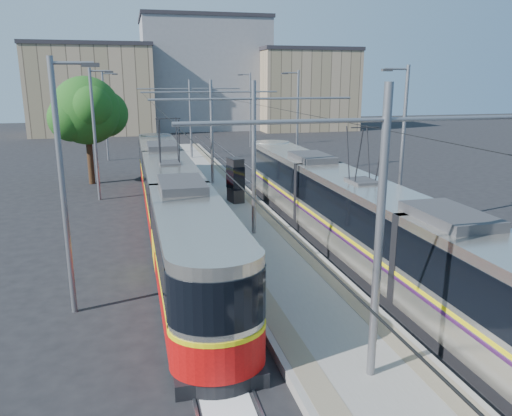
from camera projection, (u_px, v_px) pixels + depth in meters
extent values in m
plane|color=black|center=(313.00, 313.00, 16.14)|extent=(160.00, 160.00, 0.00)
cube|color=gray|center=(220.00, 194.00, 32.06)|extent=(4.00, 50.00, 0.30)
cube|color=gray|center=(198.00, 193.00, 31.68)|extent=(0.70, 50.00, 0.01)
cube|color=gray|center=(242.00, 191.00, 32.37)|extent=(0.70, 50.00, 0.01)
cube|color=gray|center=(152.00, 200.00, 31.08)|extent=(0.07, 70.00, 0.03)
cube|color=gray|center=(175.00, 199.00, 31.42)|extent=(0.07, 70.00, 0.03)
cube|color=gray|center=(264.00, 194.00, 32.78)|extent=(0.07, 70.00, 0.03)
cube|color=gray|center=(285.00, 193.00, 33.12)|extent=(0.07, 70.00, 0.03)
cube|color=silver|center=(220.00, 382.00, 12.48)|extent=(1.20, 5.00, 0.01)
cube|color=black|center=(172.00, 224.00, 25.29)|extent=(2.30, 28.53, 0.40)
cube|color=#ADA99F|center=(171.00, 193.00, 24.88)|extent=(2.40, 26.93, 2.90)
cube|color=black|center=(171.00, 183.00, 24.75)|extent=(2.43, 26.93, 1.30)
cube|color=#D6C80B|center=(171.00, 200.00, 24.98)|extent=(2.43, 26.93, 0.12)
cube|color=#B30A0A|center=(172.00, 210.00, 25.10)|extent=(2.42, 26.93, 1.10)
cube|color=#2D2D30|center=(170.00, 161.00, 24.47)|extent=(1.68, 3.00, 0.30)
cube|color=black|center=(358.00, 254.00, 20.96)|extent=(2.30, 28.67, 0.40)
cube|color=beige|center=(360.00, 217.00, 20.54)|extent=(2.40, 27.07, 2.90)
cube|color=black|center=(361.00, 205.00, 20.42)|extent=(2.43, 27.07, 1.30)
cube|color=yellow|center=(360.00, 226.00, 20.64)|extent=(2.43, 27.07, 0.12)
cube|color=#3E154A|center=(360.00, 229.00, 20.68)|extent=(2.43, 27.07, 0.10)
cube|color=#2D2D30|center=(362.00, 178.00, 20.14)|extent=(1.68, 3.00, 0.30)
cylinder|color=slate|center=(379.00, 239.00, 11.43)|extent=(0.20, 0.20, 7.00)
cylinder|color=slate|center=(387.00, 120.00, 10.75)|extent=(9.20, 0.10, 0.10)
cylinder|color=slate|center=(254.00, 159.00, 22.70)|extent=(0.20, 0.20, 7.00)
cylinder|color=slate|center=(254.00, 99.00, 22.02)|extent=(9.20, 0.10, 0.10)
cylinder|color=slate|center=(212.00, 133.00, 33.96)|extent=(0.20, 0.20, 7.00)
cylinder|color=slate|center=(211.00, 92.00, 33.28)|extent=(9.20, 0.10, 0.10)
cylinder|color=slate|center=(191.00, 119.00, 45.23)|extent=(0.20, 0.20, 7.00)
cylinder|color=slate|center=(190.00, 89.00, 44.55)|extent=(9.20, 0.10, 0.10)
cylinder|color=black|center=(160.00, 110.00, 29.86)|extent=(0.02, 70.00, 0.02)
cylinder|color=black|center=(275.00, 108.00, 31.56)|extent=(0.02, 70.00, 0.02)
cylinder|color=slate|center=(63.00, 192.00, 15.25)|extent=(0.18, 0.18, 8.00)
cube|color=#2D2D30|center=(90.00, 65.00, 14.56)|extent=(0.50, 0.22, 0.12)
cylinder|color=slate|center=(95.00, 136.00, 30.27)|extent=(0.18, 0.18, 8.00)
cube|color=#2D2D30|center=(109.00, 72.00, 29.58)|extent=(0.50, 0.22, 0.12)
cylinder|color=slate|center=(105.00, 117.00, 45.29)|extent=(0.18, 0.18, 8.00)
cube|color=#2D2D30|center=(115.00, 74.00, 44.60)|extent=(0.50, 0.22, 0.12)
cylinder|color=slate|center=(402.00, 149.00, 24.42)|extent=(0.18, 0.18, 8.00)
cube|color=#2D2D30|center=(387.00, 70.00, 23.21)|extent=(0.50, 0.22, 0.12)
cylinder|color=slate|center=(297.00, 123.00, 39.44)|extent=(0.18, 0.18, 8.00)
cube|color=#2D2D30|center=(285.00, 73.00, 38.23)|extent=(0.50, 0.22, 0.12)
cylinder|color=slate|center=(250.00, 110.00, 54.46)|extent=(0.18, 0.18, 8.00)
cube|color=#2D2D30|center=(240.00, 75.00, 53.25)|extent=(0.50, 0.22, 0.12)
cube|color=black|center=(235.00, 180.00, 29.20)|extent=(0.87, 1.24, 2.60)
cube|color=black|center=(235.00, 177.00, 29.16)|extent=(0.93, 1.29, 1.36)
cylinder|color=#382314|center=(91.00, 162.00, 35.67)|extent=(0.43, 0.43, 3.14)
sphere|color=#123F12|center=(86.00, 111.00, 34.75)|extent=(4.72, 4.72, 4.72)
sphere|color=#123F12|center=(105.00, 114.00, 35.84)|extent=(3.34, 3.34, 3.34)
cube|color=#9C856A|center=(93.00, 91.00, 68.67)|extent=(16.00, 12.00, 11.47)
cube|color=#262328|center=(89.00, 45.00, 67.16)|extent=(16.32, 12.24, 0.50)
cube|color=gray|center=(204.00, 76.00, 75.67)|extent=(18.00, 14.00, 15.63)
cube|color=#262328|center=(202.00, 19.00, 73.64)|extent=(18.36, 14.28, 0.50)
cube|color=#9C856A|center=(304.00, 91.00, 73.90)|extent=(14.00, 10.00, 11.17)
cube|color=#262328|center=(305.00, 50.00, 72.44)|extent=(14.28, 10.20, 0.50)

